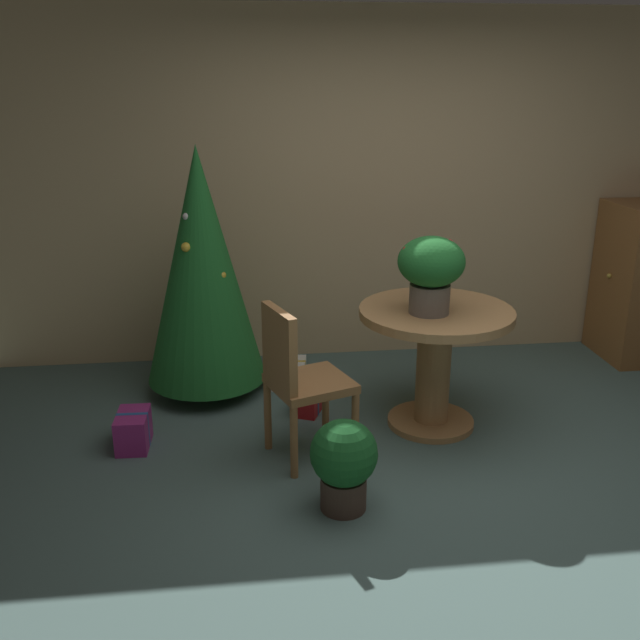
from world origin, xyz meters
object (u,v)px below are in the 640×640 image
at_px(round_dining_table, 435,347).
at_px(holiday_tree, 202,267).
at_px(gift_box_cream, 288,373).
at_px(gift_box_red, 307,401).
at_px(wooden_chair_left_near, 298,376).
at_px(gift_box_purple, 133,430).
at_px(potted_plant, 344,461).
at_px(flower_vase, 431,268).

relative_size(round_dining_table, holiday_tree, 0.55).
relative_size(gift_box_cream, gift_box_red, 1.25).
relative_size(wooden_chair_left_near, gift_box_cream, 3.21).
xyz_separation_m(wooden_chair_left_near, gift_box_red, (0.10, 0.56, -0.43)).
height_order(holiday_tree, gift_box_purple, holiday_tree).
bearing_deg(potted_plant, wooden_chair_left_near, 108.33).
bearing_deg(gift_box_cream, potted_plant, -84.08).
bearing_deg(round_dining_table, wooden_chair_left_near, -160.00).
relative_size(flower_vase, gift_box_red, 2.00).
xyz_separation_m(gift_box_red, potted_plant, (0.08, -1.11, 0.18)).
distance_m(flower_vase, gift_box_cream, 1.47).
distance_m(gift_box_cream, potted_plant, 1.60).
xyz_separation_m(gift_box_red, gift_box_purple, (-1.08, -0.31, 0.01)).
bearing_deg(flower_vase, gift_box_red, 155.97).
relative_size(flower_vase, potted_plant, 0.94).
height_order(round_dining_table, gift_box_red, round_dining_table).
bearing_deg(gift_box_purple, wooden_chair_left_near, -14.45).
distance_m(round_dining_table, potted_plant, 1.14).
xyz_separation_m(flower_vase, gift_box_purple, (-1.78, 0.00, -0.95)).
bearing_deg(gift_box_cream, wooden_chair_left_near, -90.87).
bearing_deg(gift_box_purple, round_dining_table, 2.10).
relative_size(flower_vase, gift_box_purple, 1.57).
distance_m(flower_vase, wooden_chair_left_near, 1.00).
relative_size(holiday_tree, potted_plant, 3.48).
bearing_deg(potted_plant, gift_box_red, 93.96).
xyz_separation_m(round_dining_table, gift_box_cream, (-0.86, 0.72, -0.44)).
xyz_separation_m(wooden_chair_left_near, gift_box_purple, (-0.97, 0.25, -0.41)).
height_order(round_dining_table, gift_box_cream, round_dining_table).
bearing_deg(potted_plant, gift_box_purple, 145.51).
bearing_deg(gift_box_cream, gift_box_red, -79.53).
height_order(holiday_tree, gift_box_cream, holiday_tree).
bearing_deg(gift_box_red, holiday_tree, 146.76).
height_order(wooden_chair_left_near, gift_box_red, wooden_chair_left_near).
bearing_deg(holiday_tree, gift_box_red, -33.24).
distance_m(round_dining_table, gift_box_cream, 1.20).
bearing_deg(wooden_chair_left_near, gift_box_cream, 89.13).
bearing_deg(flower_vase, wooden_chair_left_near, -162.78).
distance_m(flower_vase, gift_box_purple, 2.02).
height_order(holiday_tree, gift_box_red, holiday_tree).
relative_size(gift_box_purple, potted_plant, 0.60).
bearing_deg(flower_vase, potted_plant, -128.43).
height_order(gift_box_cream, potted_plant, potted_plant).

